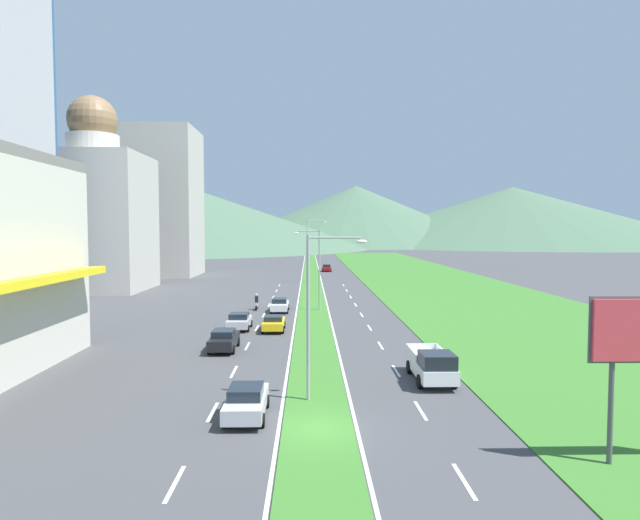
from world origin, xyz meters
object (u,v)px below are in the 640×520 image
object	(u,v)px
car_0	(224,340)
car_2	(239,321)
street_lamp_mid	(316,264)
car_4	(280,305)
street_lamp_far	(309,247)
car_7	(327,268)
pickup_truck_0	(432,365)
car_1	(246,401)
motorcycle_rider	(257,303)
car_3	(274,323)
street_lamp_near	(315,305)

from	to	relation	value
car_0	car_2	distance (m)	8.28
street_lamp_mid	car_4	xyz separation A→B (m)	(-3.99, -0.96, -4.35)
street_lamp_far	car_7	world-z (taller)	street_lamp_far
car_0	car_2	bearing A→B (deg)	-0.44
car_4	pickup_truck_0	distance (m)	29.07
car_1	motorcycle_rider	bearing A→B (deg)	4.69
car_1	pickup_truck_0	bearing A→B (deg)	-60.48
car_1	car_0	bearing A→B (deg)	12.95
car_0	car_3	bearing A→B (deg)	-22.94
car_1	car_7	distance (m)	89.61
street_lamp_near	pickup_truck_0	xyz separation A→B (m)	(6.85, 3.34, -4.04)
car_2	car_1	bearing A→B (deg)	-171.86
car_2	motorcycle_rider	distance (m)	11.77
street_lamp_mid	street_lamp_near	bearing A→B (deg)	-90.91
street_lamp_mid	street_lamp_far	bearing A→B (deg)	91.40
pickup_truck_0	car_0	bearing A→B (deg)	-122.68
street_lamp_near	car_7	bearing A→B (deg)	87.75
street_lamp_far	car_3	distance (m)	43.79
car_4	car_7	world-z (taller)	car_7
car_3	motorcycle_rider	distance (m)	12.83
street_lamp_far	car_2	distance (m)	43.35
car_7	pickup_truck_0	size ratio (longest dim) A/B	0.76
street_lamp_far	car_7	bearing A→B (deg)	81.31
motorcycle_rider	car_1	bearing A→B (deg)	-175.31
car_4	pickup_truck_0	size ratio (longest dim) A/B	0.81
car_7	street_lamp_mid	bearing A→B (deg)	-3.01
street_lamp_near	car_7	size ratio (longest dim) A/B	2.11
car_0	car_1	bearing A→B (deg)	-167.05
street_lamp_far	car_4	xyz separation A→B (m)	(-3.23, -32.32, -5.22)
car_7	street_lamp_near	bearing A→B (deg)	-2.25
street_lamp_near	car_3	bearing A→B (deg)	99.98
street_lamp_far	pickup_truck_0	world-z (taller)	street_lamp_far
car_0	car_1	xyz separation A→B (m)	(3.30, -14.38, -0.01)
street_lamp_near	car_0	bearing A→B (deg)	118.87
street_lamp_near	car_4	world-z (taller)	street_lamp_near
car_4	motorcycle_rider	size ratio (longest dim) A/B	2.18
car_1	car_3	bearing A→B (deg)	0.34
street_lamp_mid	motorcycle_rider	bearing A→B (deg)	175.25
street_lamp_far	pickup_truck_0	distance (m)	60.12
car_0	motorcycle_rider	bearing A→B (deg)	-1.38
street_lamp_far	car_0	distance (m)	51.52
car_3	street_lamp_mid	bearing A→B (deg)	-18.14
car_1	street_lamp_far	bearing A→B (deg)	-2.66
car_0	pickup_truck_0	size ratio (longest dim) A/B	0.83
street_lamp_near	street_lamp_far	distance (m)	62.84
street_lamp_far	motorcycle_rider	bearing A→B (deg)	-100.75
street_lamp_mid	car_3	distance (m)	13.36
street_lamp_near	street_lamp_far	xyz separation A→B (m)	(-0.27, 62.83, 0.96)
street_lamp_far	car_3	world-z (taller)	street_lamp_far
car_1	car_4	distance (m)	32.91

